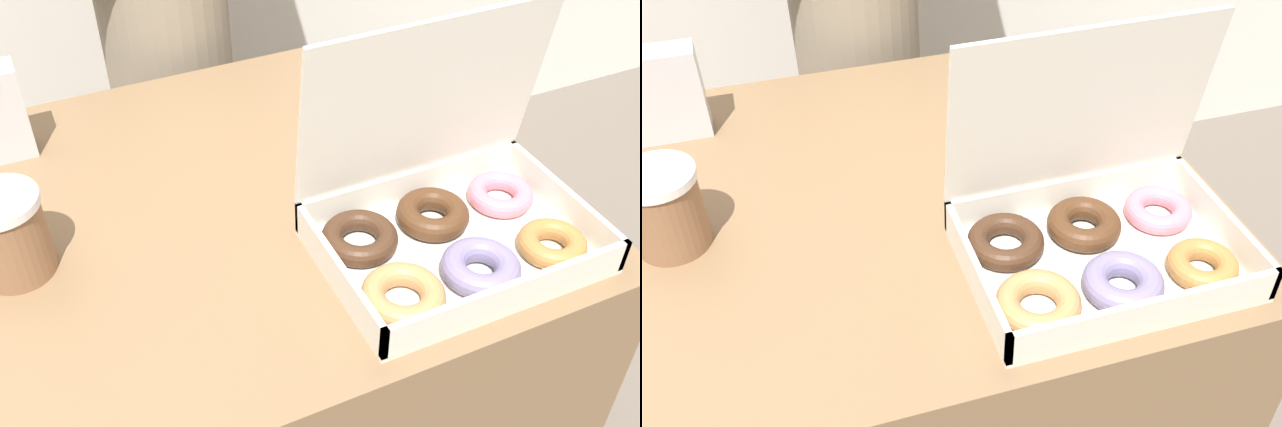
% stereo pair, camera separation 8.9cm
% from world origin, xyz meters
% --- Properties ---
extents(table, '(0.96, 0.75, 0.76)m').
position_xyz_m(table, '(0.00, 0.00, 0.38)').
color(table, brown).
rests_on(table, ground_plane).
extents(donut_box, '(0.35, 0.25, 0.29)m').
position_xyz_m(donut_box, '(0.25, -0.21, 0.81)').
color(donut_box, silver).
rests_on(donut_box, table).
extents(coffee_cup, '(0.10, 0.10, 0.12)m').
position_xyz_m(coffee_cup, '(-0.26, -0.02, 0.82)').
color(coffee_cup, '#8C6042').
rests_on(coffee_cup, table).
extents(napkin_holder, '(0.13, 0.05, 0.15)m').
position_xyz_m(napkin_holder, '(-0.26, 0.25, 0.83)').
color(napkin_holder, silver).
rests_on(napkin_holder, table).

